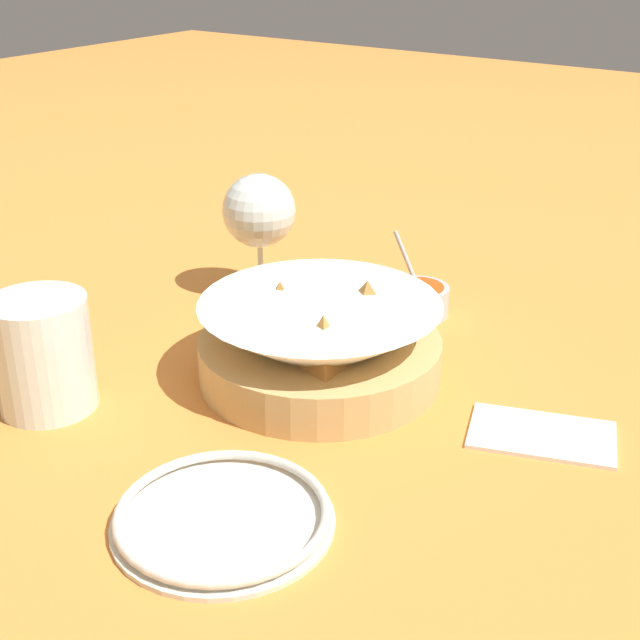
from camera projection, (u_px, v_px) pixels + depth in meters
The scene contains 7 objects.
ground_plane at pixel (313, 358), 0.94m from camera, with size 4.00×4.00×0.00m, color orange.
food_basket at pixel (321, 345), 0.89m from camera, with size 0.24×0.24×0.10m.
sauce_cup at pixel (418, 299), 1.03m from camera, with size 0.07×0.07×0.10m.
wine_glass at pixel (259, 214), 1.06m from camera, with size 0.09×0.09×0.15m.
beer_mug at pixel (42, 357), 0.83m from camera, with size 0.13×0.09×0.11m.
side_plate at pixel (223, 516), 0.68m from camera, with size 0.17×0.17×0.01m.
napkin at pixel (542, 433), 0.80m from camera, with size 0.15×0.11×0.01m.
Camera 1 is at (-0.49, 0.68, 0.43)m, focal length 50.00 mm.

